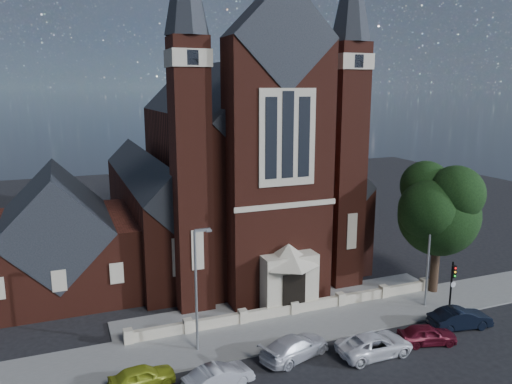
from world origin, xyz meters
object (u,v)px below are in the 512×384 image
street_lamp_left (197,283)px  car_navy (460,318)px  car_silver_b (295,347)px  car_white_suv (375,345)px  street_tree (443,211)px  car_silver_a (219,377)px  car_dark_red (427,334)px  traffic_signal (452,280)px  parish_hall (58,243)px  car_lime_van (142,377)px  street_lamp_right (430,249)px  church (224,172)px

street_lamp_left → car_navy: 18.59m
car_silver_b → car_white_suv: 5.05m
street_tree → car_navy: street_tree is taller
car_silver_a → car_white_suv: 10.21m
car_white_suv → car_dark_red: size_ratio=1.29×
street_tree → car_silver_b: street_tree is taller
car_silver_b → car_navy: (12.42, -0.75, 0.02)m
street_lamp_left → car_silver_b: (5.38, -2.97, -3.89)m
car_silver_b → car_dark_red: (8.80, -1.66, -0.05)m
traffic_signal → car_navy: traffic_signal is taller
parish_hall → car_white_suv: parish_hall is taller
car_silver_b → car_silver_a: bearing=85.3°
car_lime_van → car_dark_red: car_dark_red is taller
car_silver_a → street_lamp_right: bearing=-87.9°
traffic_signal → car_dark_red: 5.95m
church → car_silver_b: size_ratio=7.16×
car_dark_red → street_lamp_left: bearing=86.5°
church → car_silver_b: bearing=-96.6°
car_silver_a → car_white_suv: car_white_suv is taller
street_lamp_right → car_dark_red: street_lamp_right is taller
car_lime_van → car_silver_b: size_ratio=0.77×
street_lamp_right → parish_hall: bearing=151.8°
street_lamp_right → car_lime_van: size_ratio=2.17×
street_lamp_left → car_silver_a: street_lamp_left is taller
church → street_lamp_left: (-7.91, -18.94, -3.59)m
traffic_signal → car_dark_red: (-4.73, -3.05, -1.93)m
car_silver_b → parish_hall: bearing=19.7°
street_tree → street_lamp_left: bearing=-175.2°
church → street_lamp_right: bearing=-62.0°
church → traffic_signal: church is taller
street_lamp_left → car_lime_van: size_ratio=2.17×
street_lamp_right → car_silver_b: 13.54m
street_lamp_right → street_tree: bearing=34.3°
street_lamp_left → parish_hall: bearing=120.0°
parish_hall → street_tree: bearing=-23.3°
church → parish_hall: 17.26m
car_lime_van → traffic_signal: bearing=-93.1°
traffic_signal → car_dark_red: bearing=-147.2°
parish_hall → car_silver_b: (13.47, -16.97, -3.30)m
street_tree → car_dark_red: (-6.33, -6.33, -6.31)m
street_tree → car_dark_red: bearing=-135.0°
car_silver_a → car_white_suv: size_ratio=0.81×
traffic_signal → car_dark_red: size_ratio=1.04×
parish_hall → street_lamp_left: (8.09, -14.00, 0.59)m
church → traffic_signal: bearing=-61.8°
street_tree → traffic_signal: bearing=-115.9°
car_lime_van → car_white_suv: size_ratio=0.75×
street_lamp_left → car_silver_a: size_ratio=2.01×
street_lamp_right → car_lime_van: street_lamp_right is taller
street_lamp_right → car_navy: 5.37m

